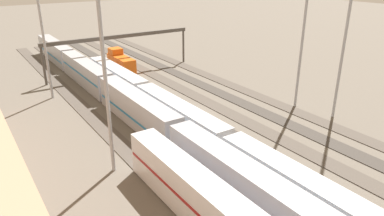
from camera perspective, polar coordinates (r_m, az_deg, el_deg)
ground_plane at (r=61.35m, az=0.22°, el=-0.82°), size 400.00×400.00×0.00m
track_bed_0 at (r=70.25m, az=10.42°, el=1.88°), size 140.00×2.80×0.12m
track_bed_1 at (r=67.04m, az=7.33°, el=1.08°), size 140.00×2.80×0.12m
track_bed_2 at (r=64.05m, az=3.93°, el=0.20°), size 140.00×2.80×0.12m
track_bed_3 at (r=61.32m, az=0.23°, el=-0.77°), size 140.00×2.80×0.12m
track_bed_4 at (r=58.90m, az=-3.81°, el=-1.81°), size 140.00×2.80×0.12m
track_bed_5 at (r=56.81m, az=-8.18°, el=-2.93°), size 140.00×2.80×0.12m
track_bed_6 at (r=55.09m, az=-12.85°, el=-4.11°), size 140.00×2.80×0.12m
train_on_track_4 at (r=46.61m, az=5.78°, el=-5.97°), size 95.60×3.06×3.80m
train_on_track_5 at (r=56.61m, az=-8.75°, el=-0.25°), size 119.80×3.06×5.00m
train_on_track_3 at (r=86.20m, az=-11.22°, el=7.04°), size 10.00×3.00×5.00m
light_mast_0 at (r=60.02m, az=23.91°, el=15.34°), size 2.80×0.70×29.71m
light_mast_1 at (r=69.80m, az=-23.17°, el=14.80°), size 2.80×0.70×26.75m
light_mast_3 at (r=40.36m, az=-14.07°, el=9.84°), size 2.80×0.70×24.28m
signal_gantry at (r=84.61m, az=-11.38°, el=10.57°), size 0.70×35.00×8.80m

